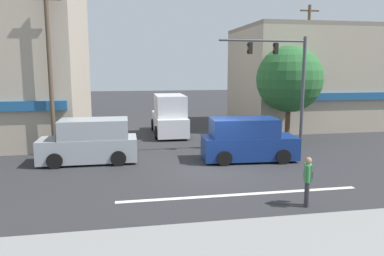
# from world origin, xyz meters

# --- Properties ---
(ground_plane) EXTENTS (120.00, 120.00, 0.00)m
(ground_plane) POSITION_xyz_m (0.00, 0.00, 0.00)
(ground_plane) COLOR #2B2B2D
(lane_marking_stripe) EXTENTS (9.00, 0.24, 0.01)m
(lane_marking_stripe) POSITION_xyz_m (0.00, -3.50, 0.00)
(lane_marking_stripe) COLOR silver
(lane_marking_stripe) RESTS_ON ground
(building_left_block) EXTENTS (10.07, 12.14, 10.22)m
(building_left_block) POSITION_xyz_m (-11.81, 10.53, 5.11)
(building_left_block) COLOR tan
(building_left_block) RESTS_ON ground
(building_right_corner) EXTENTS (11.66, 8.49, 7.66)m
(building_right_corner) POSITION_xyz_m (10.76, 11.74, 3.83)
(building_right_corner) COLOR tan
(building_right_corner) RESTS_ON ground
(street_tree) EXTENTS (4.17, 4.17, 5.93)m
(street_tree) POSITION_xyz_m (6.24, 6.29, 3.84)
(street_tree) COLOR #4C3823
(street_tree) RESTS_ON ground
(utility_pole_near_left) EXTENTS (1.40, 0.22, 8.28)m
(utility_pole_near_left) POSITION_xyz_m (-7.70, 4.10, 4.29)
(utility_pole_near_left) COLOR brown
(utility_pole_near_left) RESTS_ON ground
(utility_pole_far_right) EXTENTS (1.40, 0.22, 8.92)m
(utility_pole_far_right) POSITION_xyz_m (8.97, 9.33, 4.61)
(utility_pole_far_right) COLOR brown
(utility_pole_far_right) RESTS_ON ground
(traffic_light_mast) EXTENTS (4.89, 0.32, 6.20)m
(traffic_light_mast) POSITION_xyz_m (4.59, 3.07, 4.18)
(traffic_light_mast) COLOR #47474C
(traffic_light_mast) RESTS_ON ground
(van_crossing_leftbound) EXTENTS (4.72, 2.28, 2.11)m
(van_crossing_leftbound) POSITION_xyz_m (1.86, 1.35, 1.01)
(van_crossing_leftbound) COLOR navy
(van_crossing_leftbound) RESTS_ON ground
(van_approaching_near) EXTENTS (4.61, 2.06, 2.11)m
(van_approaching_near) POSITION_xyz_m (-5.74, 2.33, 1.01)
(van_approaching_near) COLOR #999EA3
(van_approaching_near) RESTS_ON ground
(box_truck_waiting_far) EXTENTS (2.30, 5.63, 2.75)m
(box_truck_waiting_far) POSITION_xyz_m (-1.03, 9.30, 1.25)
(box_truck_waiting_far) COLOR silver
(box_truck_waiting_far) RESTS_ON ground
(pedestrian_foreground_with_bag) EXTENTS (0.48, 0.66, 1.67)m
(pedestrian_foreground_with_bag) POSITION_xyz_m (1.78, -4.97, 0.95)
(pedestrian_foreground_with_bag) COLOR #333338
(pedestrian_foreground_with_bag) RESTS_ON ground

